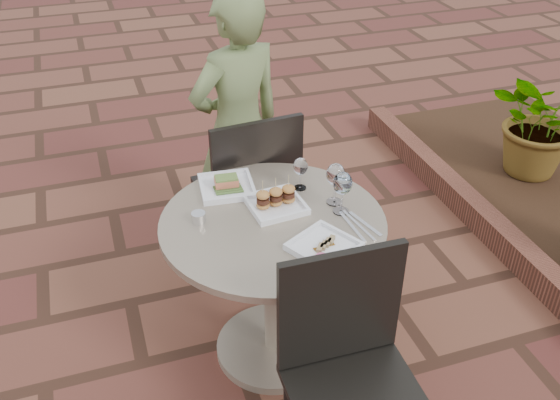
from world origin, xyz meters
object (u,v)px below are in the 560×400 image
object	(u,v)px
chair_near	(349,360)
plate_sliders	(276,201)
plate_salmon	(227,186)
plate_tuna	(324,246)
diner	(238,129)
chair_far	(251,184)
cafe_table	(273,268)

from	to	relation	value
chair_near	plate_sliders	world-z (taller)	chair_near
chair_near	plate_salmon	world-z (taller)	chair_near
plate_sliders	plate_tuna	world-z (taller)	plate_sliders
diner	chair_near	bearing A→B (deg)	72.23
plate_sliders	plate_tuna	distance (m)	0.33
chair_far	plate_tuna	bearing A→B (deg)	89.40
chair_far	plate_sliders	bearing A→B (deg)	82.17
chair_near	plate_tuna	xyz separation A→B (m)	(0.05, 0.38, 0.19)
plate_salmon	chair_far	bearing A→B (deg)	57.48
plate_tuna	diner	bearing A→B (deg)	92.20
plate_salmon	plate_sliders	distance (m)	0.25
chair_near	diner	xyz separation A→B (m)	(0.01, 1.44, 0.17)
diner	plate_tuna	xyz separation A→B (m)	(0.04, -1.06, 0.03)
diner	plate_salmon	bearing A→B (deg)	52.81
cafe_table	chair_far	xyz separation A→B (m)	(0.07, 0.57, 0.07)
chair_near	diner	size ratio (longest dim) A/B	0.65
cafe_table	chair_far	bearing A→B (deg)	83.09
plate_tuna	cafe_table	bearing A→B (deg)	117.61
plate_tuna	chair_near	bearing A→B (deg)	-97.58
chair_far	cafe_table	bearing A→B (deg)	78.60
plate_salmon	chair_near	bearing A→B (deg)	-78.02
diner	cafe_table	bearing A→B (deg)	66.91
plate_salmon	plate_tuna	distance (m)	0.57
chair_near	diner	bearing A→B (deg)	90.96
plate_sliders	diner	bearing A→B (deg)	86.78
cafe_table	plate_tuna	distance (m)	0.37
cafe_table	diner	xyz separation A→B (m)	(0.08, 0.83, 0.23)
cafe_table	diner	size ratio (longest dim) A/B	0.63
chair_near	plate_sliders	xyz separation A→B (m)	(-0.03, 0.70, 0.21)
cafe_table	chair_far	distance (m)	0.57
chair_far	plate_sliders	size ratio (longest dim) A/B	4.00
chair_near	plate_sliders	size ratio (longest dim) A/B	4.00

